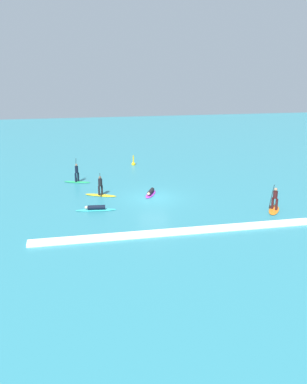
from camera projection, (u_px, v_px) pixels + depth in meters
The scene contains 8 objects.
ground_plane at pixel (154, 198), 35.23m from camera, with size 120.00×120.00×0.00m, color teal.
surfer_on_purple_board at pixel (151, 193), 36.06m from camera, with size 1.66×2.59×0.43m.
surfer_on_orange_board at pixel (274, 205), 31.93m from camera, with size 1.98×2.49×2.03m.
surfer_on_teal_board at pixel (96, 209), 32.04m from camera, with size 3.20×0.96×0.43m.
surfer_on_yellow_board at pixel (101, 190), 35.62m from camera, with size 2.84×1.80×2.12m.
surfer_on_green_board at pixel (77, 177), 39.72m from camera, with size 2.61×1.41×2.29m.
marker_buoy at pixel (133, 163), 46.84m from camera, with size 0.44×0.44×1.22m.
wave_crest at pixel (178, 232), 27.71m from camera, with size 19.50×0.90×0.18m, color white.
Camera 1 is at (-6.80, -32.88, 10.67)m, focal length 38.67 mm.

